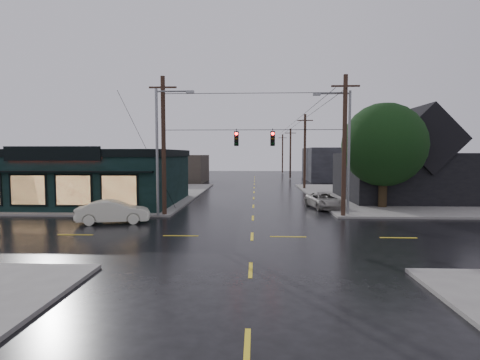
{
  "coord_description": "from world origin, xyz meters",
  "views": [
    {
      "loc": [
        0.19,
        -20.49,
        4.58
      ],
      "look_at": [
        -0.83,
        3.86,
        2.87
      ],
      "focal_mm": 28.0,
      "sensor_mm": 36.0,
      "label": 1
    }
  ],
  "objects_px": {
    "sedan_cream": "(114,212)",
    "corner_tree": "(384,145)",
    "utility_pole_nw": "(165,216)",
    "suv_silver": "(325,201)",
    "utility_pole_ne": "(343,217)"
  },
  "relations": [
    {
      "from": "sedan_cream",
      "to": "corner_tree",
      "type": "bearing_deg",
      "value": -82.47
    },
    {
      "from": "corner_tree",
      "to": "utility_pole_nw",
      "type": "relative_size",
      "value": 0.85
    },
    {
      "from": "utility_pole_nw",
      "to": "sedan_cream",
      "type": "distance_m",
      "value": 4.02
    },
    {
      "from": "sedan_cream",
      "to": "suv_silver",
      "type": "bearing_deg",
      "value": -77.06
    },
    {
      "from": "corner_tree",
      "to": "sedan_cream",
      "type": "height_order",
      "value": "corner_tree"
    },
    {
      "from": "corner_tree",
      "to": "suv_silver",
      "type": "distance_m",
      "value": 6.7
    },
    {
      "from": "corner_tree",
      "to": "utility_pole_ne",
      "type": "relative_size",
      "value": 0.85
    },
    {
      "from": "utility_pole_ne",
      "to": "suv_silver",
      "type": "distance_m",
      "value": 4.55
    },
    {
      "from": "utility_pole_nw",
      "to": "corner_tree",
      "type": "bearing_deg",
      "value": 14.81
    },
    {
      "from": "corner_tree",
      "to": "utility_pole_ne",
      "type": "distance_m",
      "value": 8.24
    },
    {
      "from": "utility_pole_ne",
      "to": "sedan_cream",
      "type": "xyz_separation_m",
      "value": [
        -15.69,
        -2.9,
        0.76
      ]
    },
    {
      "from": "corner_tree",
      "to": "utility_pole_ne",
      "type": "height_order",
      "value": "corner_tree"
    },
    {
      "from": "utility_pole_nw",
      "to": "utility_pole_ne",
      "type": "distance_m",
      "value": 13.0
    },
    {
      "from": "sedan_cream",
      "to": "utility_pole_nw",
      "type": "bearing_deg",
      "value": -55.77
    },
    {
      "from": "utility_pole_nw",
      "to": "suv_silver",
      "type": "height_order",
      "value": "utility_pole_nw"
    }
  ]
}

